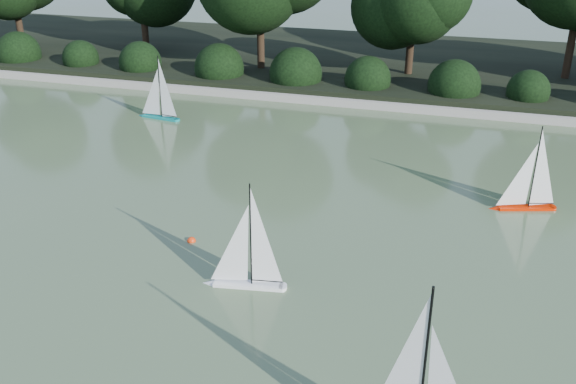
{
  "coord_description": "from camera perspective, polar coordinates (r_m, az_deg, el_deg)",
  "views": [
    {
      "loc": [
        2.73,
        -5.8,
        4.57
      ],
      "look_at": [
        0.33,
        2.3,
        0.7
      ],
      "focal_mm": 40.0,
      "sensor_mm": 36.0,
      "label": 1
    }
  ],
  "objects": [
    {
      "name": "shrub_hedge",
      "position": [
        16.46,
        6.53,
        9.96
      ],
      "size": [
        29.1,
        1.1,
        1.1
      ],
      "color": "black",
      "rests_on": "ground"
    },
    {
      "name": "sailboat_orange",
      "position": [
        10.95,
        20.1,
        -0.3
      ],
      "size": [
        1.09,
        0.47,
        1.5
      ],
      "color": "red",
      "rests_on": "ground"
    },
    {
      "name": "ground",
      "position": [
        7.87,
        -7.19,
        -11.1
      ],
      "size": [
        80.0,
        80.0,
        0.0
      ],
      "primitive_type": "plane",
      "color": "#445633",
      "rests_on": "ground"
    },
    {
      "name": "pond_coping",
      "position": [
        15.7,
        5.86,
        7.91
      ],
      "size": [
        40.0,
        0.35,
        0.18
      ],
      "primitive_type": "cube",
      "color": "gray",
      "rests_on": "ground"
    },
    {
      "name": "sailboat_white_a",
      "position": [
        8.3,
        -4.16,
        -6.91
      ],
      "size": [
        1.13,
        0.34,
        1.53
      ],
      "color": "white",
      "rests_on": "ground"
    },
    {
      "name": "sailboat_teal",
      "position": [
        15.0,
        -11.61,
        7.33
      ],
      "size": [
        1.12,
        0.33,
        1.53
      ],
      "color": "#0D7D7B",
      "rests_on": "ground"
    },
    {
      "name": "far_bank",
      "position": [
        19.5,
        8.19,
        11.28
      ],
      "size": [
        40.0,
        8.0,
        0.3
      ],
      "primitive_type": "cube",
      "color": "black",
      "rests_on": "ground"
    },
    {
      "name": "race_buoy",
      "position": [
        9.53,
        -8.57,
        -4.33
      ],
      "size": [
        0.13,
        0.13,
        0.13
      ],
      "primitive_type": "sphere",
      "color": "#EE360C",
      "rests_on": "ground"
    }
  ]
}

